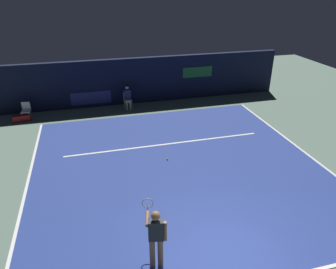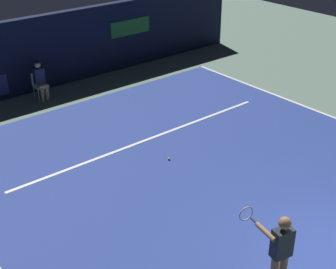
{
  "view_description": "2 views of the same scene",
  "coord_description": "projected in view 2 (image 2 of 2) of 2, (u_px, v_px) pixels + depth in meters",
  "views": [
    {
      "loc": [
        -2.97,
        -5.33,
        6.49
      ],
      "look_at": [
        -0.12,
        5.55,
        0.93
      ],
      "focal_mm": 33.59,
      "sensor_mm": 36.0,
      "label": 1
    },
    {
      "loc": [
        -7.54,
        -3.7,
        6.74
      ],
      "look_at": [
        -0.35,
        5.06,
        0.85
      ],
      "focal_mm": 52.91,
      "sensor_mm": 36.0,
      "label": 2
    }
  ],
  "objects": [
    {
      "name": "line_service",
      "position": [
        147.0,
        140.0,
        14.29
      ],
      "size": [
        8.59,
        0.1,
        0.01
      ],
      "primitive_type": "cube",
      "color": "white",
      "rests_on": "court_surface"
    },
    {
      "name": "line_sideline_left",
      "position": [
        317.0,
        111.0,
        16.04
      ],
      "size": [
        0.1,
        11.0,
        0.01
      ],
      "primitive_type": "cube",
      "color": "white",
      "rests_on": "court_surface"
    },
    {
      "name": "back_wall",
      "position": [
        51.0,
        51.0,
        17.51
      ],
      "size": [
        16.64,
        0.33,
        2.6
      ],
      "color": "#141933",
      "rests_on": "ground"
    },
    {
      "name": "tennis_ball",
      "position": [
        169.0,
        159.0,
        13.25
      ],
      "size": [
        0.07,
        0.07,
        0.07
      ],
      "primitive_type": "sphere",
      "color": "#CCE033",
      "rests_on": "court_surface"
    },
    {
      "name": "ground_plane",
      "position": [
        192.0,
        167.0,
        12.98
      ],
      "size": [
        33.18,
        33.18,
        0.0
      ],
      "primitive_type": "plane",
      "color": "slate"
    },
    {
      "name": "line_judge_on_chair",
      "position": [
        40.0,
        80.0,
        16.65
      ],
      "size": [
        0.44,
        0.53,
        1.32
      ],
      "color": "white",
      "rests_on": "ground"
    },
    {
      "name": "court_surface",
      "position": [
        192.0,
        167.0,
        12.98
      ],
      "size": [
        11.01,
        11.0,
        0.01
      ],
      "primitive_type": "cube",
      "color": "navy",
      "rests_on": "ground"
    },
    {
      "name": "tennis_player",
      "position": [
        280.0,
        251.0,
        8.57
      ],
      "size": [
        0.51,
        1.01,
        1.73
      ],
      "color": "#8C6647",
      "rests_on": "ground"
    }
  ]
}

